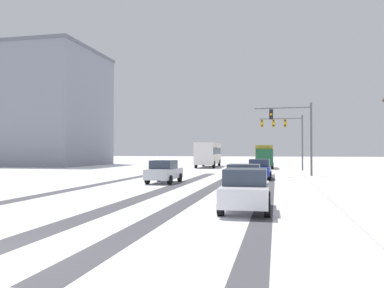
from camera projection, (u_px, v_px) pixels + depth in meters
wheel_track_left_lane at (268, 192)px, 22.03m from camera, size 0.73×33.24×0.01m
wheel_track_right_lane at (165, 189)px, 23.28m from camera, size 1.02×33.24×0.01m
wheel_track_center at (207, 190)px, 22.75m from camera, size 0.90×33.24×0.01m
wheel_track_oncoming at (82, 188)px, 24.41m from camera, size 0.95×33.24×0.01m
sidewalk_kerb_right at (367, 196)px, 19.53m from camera, size 4.00×33.24×0.12m
traffic_signal_far_right at (285, 130)px, 46.29m from camera, size 4.98×0.41×6.50m
traffic_signal_near_right at (296, 127)px, 34.50m from camera, size 4.98×0.39×6.50m
car_blue_lead at (260, 169)px, 31.73m from camera, size 1.87×4.12×1.62m
car_silver_second at (164, 172)px, 28.01m from camera, size 1.90×4.14×1.62m
car_grey_third at (244, 180)px, 19.88m from camera, size 1.90×4.14×1.62m
car_white_fourth at (246, 190)px, 14.91m from camera, size 1.89×4.13×1.62m
bus_oncoming at (208, 153)px, 55.50m from camera, size 3.04×11.10×3.38m
box_truck_delivery at (264, 156)px, 51.79m from camera, size 2.56×7.49×3.02m
office_building_far_left_block at (22, 109)px, 63.51m from camera, size 24.98×16.54×18.16m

